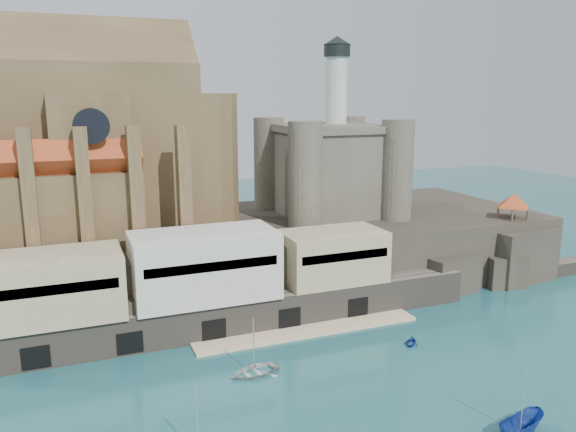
# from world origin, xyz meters

# --- Properties ---
(ground) EXTENTS (300.00, 300.00, 0.00)m
(ground) POSITION_xyz_m (0.00, 0.00, 0.00)
(ground) COLOR #194E54
(ground) RESTS_ON ground
(promontory) EXTENTS (100.00, 36.00, 10.00)m
(promontory) POSITION_xyz_m (-0.19, 39.37, 4.92)
(promontory) COLOR black
(promontory) RESTS_ON ground
(quay) EXTENTS (70.00, 12.00, 13.05)m
(quay) POSITION_xyz_m (-10.19, 23.07, 6.07)
(quay) COLOR #61584D
(quay) RESTS_ON ground
(church) EXTENTS (47.00, 25.93, 30.51)m
(church) POSITION_xyz_m (-24.13, 41.85, 22.13)
(church) COLOR brown
(church) RESTS_ON promontory
(castle_keep) EXTENTS (21.20, 21.20, 29.30)m
(castle_keep) POSITION_xyz_m (16.08, 41.08, 18.31)
(castle_keep) COLOR #4B473B
(castle_keep) RESTS_ON promontory
(rock_outcrop) EXTENTS (14.50, 10.50, 8.70)m
(rock_outcrop) POSITION_xyz_m (42.00, 25.84, 4.02)
(rock_outcrop) COLOR black
(rock_outcrop) RESTS_ON ground
(pavilion) EXTENTS (6.40, 6.40, 5.40)m
(pavilion) POSITION_xyz_m (42.00, 26.00, 12.73)
(pavilion) COLOR brown
(pavilion) RESTS_ON rock_outcrop
(boat_6) EXTENTS (1.85, 4.15, 5.62)m
(boat_6) POSITION_xyz_m (-8.05, 10.01, 0.00)
(boat_6) COLOR beige
(boat_6) RESTS_ON ground
(boat_7) EXTENTS (2.54, 2.61, 2.63)m
(boat_7) POSITION_xyz_m (12.08, 9.86, 0.00)
(boat_7) COLOR navy
(boat_7) RESTS_ON ground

